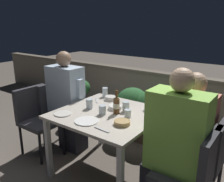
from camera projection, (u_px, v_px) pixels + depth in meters
name	position (u px, v px, depth m)	size (l,w,h in m)	color
ground_plane	(108.00, 171.00, 2.71)	(16.00, 16.00, 0.00)	#665B51
parapet_wall	(172.00, 98.00, 3.95)	(9.00, 0.18, 0.83)	gray
dining_table	(108.00, 120.00, 2.53)	(1.03, 0.98, 0.72)	#BCB2A3
planter_hedge	(151.00, 114.00, 3.30)	(1.11, 0.47, 0.73)	brown
chair_left_near	(36.00, 114.00, 3.01)	(0.45, 0.44, 0.85)	#333338
chair_left_far	(58.00, 108.00, 3.21)	(0.45, 0.44, 0.85)	#333338
person_blue_shirt	(68.00, 102.00, 3.06)	(0.51, 0.26, 1.29)	#282833
chair_right_near	(195.00, 169.00, 1.89)	(0.45, 0.44, 0.85)	#333338
person_green_blouse	(173.00, 146.00, 1.96)	(0.52, 0.26, 1.32)	#282833
chair_right_far	(207.00, 153.00, 2.11)	(0.45, 0.44, 0.85)	#333338
person_coral_top	(187.00, 137.00, 2.20)	(0.48, 0.26, 1.23)	#282833
beer_bottle	(116.00, 105.00, 2.45)	(0.07, 0.07, 0.25)	brown
plate_0	(63.00, 114.00, 2.46)	(0.18, 0.18, 0.01)	silver
plate_1	(87.00, 121.00, 2.28)	(0.24, 0.24, 0.01)	white
bowl_0	(111.00, 98.00, 2.90)	(0.14, 0.14, 0.05)	beige
bowl_1	(115.00, 107.00, 2.60)	(0.14, 0.14, 0.04)	silver
bowl_2	(122.00, 122.00, 2.21)	(0.15, 0.15, 0.04)	tan
glass_cup_0	(149.00, 105.00, 2.59)	(0.08, 0.08, 0.10)	silver
glass_cup_1	(128.00, 113.00, 2.37)	(0.07, 0.07, 0.08)	silver
glass_cup_2	(102.00, 110.00, 2.44)	(0.07, 0.07, 0.10)	silver
glass_cup_3	(126.00, 107.00, 2.52)	(0.07, 0.07, 0.11)	silver
glass_cup_4	(89.00, 104.00, 2.61)	(0.07, 0.07, 0.11)	silver
glass_cup_5	(105.00, 92.00, 3.02)	(0.07, 0.07, 0.12)	silver
fork_0	(102.00, 130.00, 2.10)	(0.17, 0.03, 0.01)	silver
fork_1	(97.00, 101.00, 2.87)	(0.13, 0.14, 0.01)	silver
potted_plant	(82.00, 96.00, 3.94)	(0.29, 0.29, 0.73)	#B2A899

